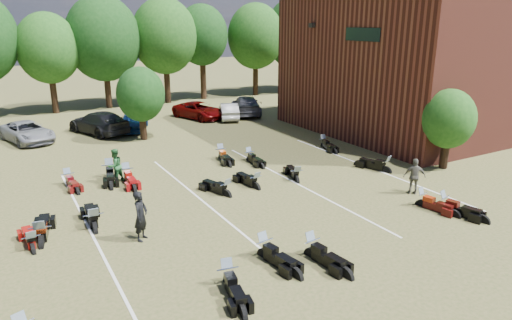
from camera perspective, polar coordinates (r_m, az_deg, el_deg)
ground at (r=19.60m, az=5.11°, el=-6.45°), size 160.00×160.00×0.00m
car_2 at (r=34.15m, az=-26.69°, el=3.16°), size 3.53×5.33×1.36m
car_3 at (r=34.69m, az=-19.05°, el=4.44°), size 4.01×5.94×1.60m
car_4 at (r=35.07m, az=-15.08°, el=4.80°), size 3.36×4.65×1.47m
car_5 at (r=37.93m, az=-3.43°, el=6.13°), size 2.77×4.27×1.33m
car_6 at (r=38.37m, az=-7.16°, el=6.18°), size 3.67×5.34×1.35m
car_7 at (r=39.73m, az=-1.25°, el=6.84°), size 4.07×5.89×1.58m
person_black at (r=17.29m, az=-14.21°, el=-6.80°), size 0.80×0.82×1.90m
person_green at (r=23.76m, az=-17.22°, el=-0.70°), size 1.05×0.97×1.74m
person_grey at (r=22.45m, az=19.20°, el=-1.95°), size 1.05×0.94×1.71m
motorcycle_2 at (r=14.51m, az=-3.54°, el=-15.43°), size 1.12×2.30×1.23m
motorcycle_3 at (r=16.01m, az=1.04°, el=-12.05°), size 1.01×2.32×1.25m
motorcycle_4 at (r=16.15m, az=6.94°, el=-11.91°), size 0.95×2.30×1.25m
motorcycle_5 at (r=21.16m, az=22.38°, el=-5.92°), size 1.23×2.35×1.25m
motorcycle_6 at (r=21.36m, az=19.97°, el=-5.43°), size 1.02×2.16×1.15m
motorcycle_7 at (r=18.15m, az=-26.07°, el=-10.23°), size 0.80×2.10×1.15m
motorcycle_8 at (r=18.50m, az=-25.16°, el=-9.60°), size 1.24×2.60×1.39m
motorcycle_9 at (r=18.90m, az=-19.46°, el=-8.34°), size 0.93×2.50×1.37m
motorcycle_10 at (r=21.23m, az=-3.72°, el=-4.53°), size 1.33×2.30×1.22m
motorcycle_11 at (r=22.12m, az=-0.00°, el=-3.59°), size 0.95×2.23×1.20m
motorcycle_12 at (r=23.16m, az=5.12°, el=-2.70°), size 1.28×2.21×1.18m
motorcycle_13 at (r=25.46m, az=15.90°, el=-1.48°), size 1.36×2.42×1.28m
motorcycle_14 at (r=24.48m, az=-22.35°, el=-2.87°), size 0.89×2.14×1.16m
motorcycle_15 at (r=24.09m, az=-15.81°, el=-2.51°), size 0.86×2.35×1.29m
motorcycle_16 at (r=24.91m, az=-17.76°, el=-2.05°), size 1.22×2.55×1.37m
motorcycle_17 at (r=26.96m, az=-4.40°, el=0.16°), size 1.03×2.29×1.23m
motorcycle_18 at (r=26.41m, az=-0.83°, el=-0.15°), size 0.70×2.05×1.13m
motorcycle_20 at (r=29.62m, az=8.42°, el=1.57°), size 1.01×2.14×1.15m
brick_building at (r=40.21m, az=24.56°, el=12.04°), size 25.40×15.20×10.70m
tree_line at (r=44.71m, az=-18.22°, el=14.28°), size 56.00×6.00×9.79m
young_tree_near_building at (r=26.61m, az=22.96°, el=4.75°), size 2.80×2.80×4.16m
young_tree_midfield at (r=31.68m, az=-14.22°, el=7.96°), size 3.20×3.20×4.70m
parking_lines at (r=20.68m, az=-6.58°, el=-5.19°), size 20.10×14.00×0.01m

